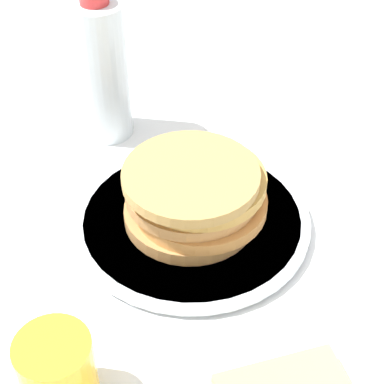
{
  "coord_description": "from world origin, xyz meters",
  "views": [
    {
      "loc": [
        0.47,
        -0.13,
        0.48
      ],
      "look_at": [
        0.01,
        0.02,
        0.05
      ],
      "focal_mm": 60.0,
      "sensor_mm": 36.0,
      "label": 1
    }
  ],
  "objects_px": {
    "juice_glass": "(58,372)",
    "water_bottle_near": "(102,70)",
    "plate": "(192,220)",
    "pancake_stack": "(194,194)"
  },
  "relations": [
    {
      "from": "juice_glass",
      "to": "water_bottle_near",
      "type": "relative_size",
      "value": 0.38
    },
    {
      "from": "plate",
      "to": "pancake_stack",
      "type": "xyz_separation_m",
      "value": [
        0.0,
        0.0,
        0.04
      ]
    },
    {
      "from": "plate",
      "to": "juice_glass",
      "type": "relative_size",
      "value": 3.51
    },
    {
      "from": "juice_glass",
      "to": "water_bottle_near",
      "type": "bearing_deg",
      "value": 162.0
    },
    {
      "from": "juice_glass",
      "to": "pancake_stack",
      "type": "bearing_deg",
      "value": 133.76
    },
    {
      "from": "plate",
      "to": "pancake_stack",
      "type": "distance_m",
      "value": 0.04
    },
    {
      "from": "water_bottle_near",
      "to": "pancake_stack",
      "type": "bearing_deg",
      "value": 14.6
    },
    {
      "from": "plate",
      "to": "water_bottle_near",
      "type": "relative_size",
      "value": 1.32
    },
    {
      "from": "plate",
      "to": "water_bottle_near",
      "type": "bearing_deg",
      "value": -166.05
    },
    {
      "from": "pancake_stack",
      "to": "juice_glass",
      "type": "xyz_separation_m",
      "value": [
        0.16,
        -0.17,
        -0.01
      ]
    }
  ]
}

